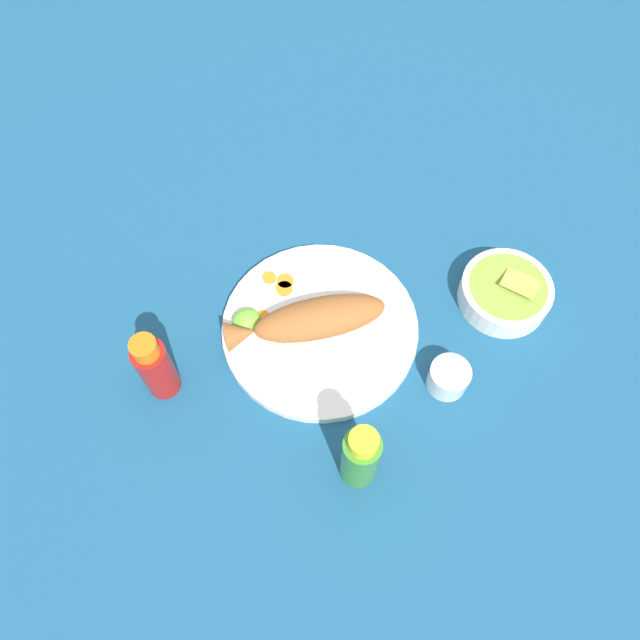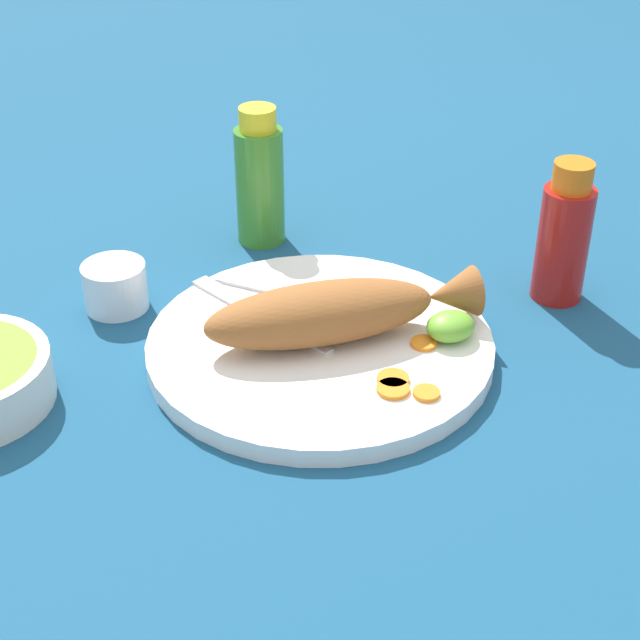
{
  "view_description": "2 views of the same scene",
  "coord_description": "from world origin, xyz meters",
  "views": [
    {
      "loc": [
        -0.2,
        -0.42,
        0.92
      ],
      "look_at": [
        0.0,
        0.0,
        0.04
      ],
      "focal_mm": 35.0,
      "sensor_mm": 36.0,
      "label": 1
    },
    {
      "loc": [
        0.35,
        0.67,
        0.52
      ],
      "look_at": [
        0.0,
        0.0,
        0.04
      ],
      "focal_mm": 55.0,
      "sensor_mm": 36.0,
      "label": 2
    }
  ],
  "objects": [
    {
      "name": "carrot_slice_far",
      "position": [
        -0.02,
        0.09,
        0.02
      ],
      "size": [
        0.03,
        0.03,
        0.0
      ],
      "primitive_type": "cylinder",
      "color": "orange",
      "rests_on": "main_plate"
    },
    {
      "name": "fork_near",
      "position": [
        0.04,
        -0.07,
        0.02
      ],
      "size": [
        0.07,
        0.18,
        0.0
      ],
      "rotation": [
        0.0,
        0.0,
        5.01
      ],
      "color": "silver",
      "rests_on": "main_plate"
    },
    {
      "name": "salt_cup",
      "position": [
        0.14,
        -0.17,
        0.02
      ],
      "size": [
        0.06,
        0.06,
        0.05
      ],
      "color": "silver",
      "rests_on": "ground_plane"
    },
    {
      "name": "carrot_slice_extra",
      "position": [
        -0.08,
        0.05,
        0.02
      ],
      "size": [
        0.02,
        0.02,
        0.0
      ],
      "primitive_type": "cylinder",
      "color": "orange",
      "rests_on": "main_plate"
    },
    {
      "name": "carrot_slice_mid",
      "position": [
        -0.04,
        0.12,
        0.02
      ],
      "size": [
        0.02,
        0.02,
        0.0
      ],
      "primitive_type": "cylinder",
      "color": "orange",
      "rests_on": "main_plate"
    },
    {
      "name": "fork_far",
      "position": [
        -0.01,
        -0.08,
        0.02
      ],
      "size": [
        0.13,
        0.15,
        0.0
      ],
      "rotation": [
        0.0,
        0.0,
        5.38
      ],
      "color": "silver",
      "rests_on": "main_plate"
    },
    {
      "name": "carrot_slice_near",
      "position": [
        -0.02,
        0.1,
        0.02
      ],
      "size": [
        0.03,
        0.03,
        0.0
      ],
      "primitive_type": "cylinder",
      "color": "orange",
      "rests_on": "main_plate"
    },
    {
      "name": "ground_plane",
      "position": [
        0.0,
        0.0,
        0.0
      ],
      "size": [
        4.0,
        4.0,
        0.0
      ],
      "primitive_type": "plane",
      "color": "navy"
    },
    {
      "name": "main_plate",
      "position": [
        0.0,
        0.0,
        0.01
      ],
      "size": [
        0.32,
        0.32,
        0.02
      ],
      "primitive_type": "cylinder",
      "color": "white",
      "rests_on": "ground_plane"
    },
    {
      "name": "hot_sauce_bottle_green",
      "position": [
        -0.05,
        -0.23,
        0.07
      ],
      "size": [
        0.05,
        0.05,
        0.16
      ],
      "color": "#3D8428",
      "rests_on": "ground_plane"
    },
    {
      "name": "fried_fish",
      "position": [
        -0.01,
        0.0,
        0.05
      ],
      "size": [
        0.27,
        0.12,
        0.05
      ],
      "rotation": [
        0.0,
        0.0,
        -0.21
      ],
      "color": "#935628",
      "rests_on": "main_plate"
    },
    {
      "name": "hot_sauce_bottle_red",
      "position": [
        -0.26,
        0.02,
        0.07
      ],
      "size": [
        0.05,
        0.05,
        0.15
      ],
      "color": "#B21914",
      "rests_on": "ground_plane"
    },
    {
      "name": "lime_wedge_main",
      "position": [
        -0.11,
        0.06,
        0.03
      ],
      "size": [
        0.05,
        0.04,
        0.03
      ],
      "primitive_type": "ellipsoid",
      "color": "#6BB233",
      "rests_on": "main_plate"
    }
  ]
}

